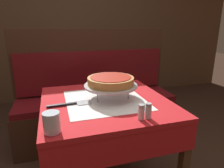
{
  "coord_description": "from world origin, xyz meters",
  "views": [
    {
      "loc": [
        -0.32,
        -1.22,
        1.22
      ],
      "look_at": [
        0.05,
        0.0,
        0.84
      ],
      "focal_mm": 32.0,
      "sensor_mm": 36.0,
      "label": 1
    }
  ],
  "objects_px": {
    "dining_table_front": "(105,115)",
    "deep_dish_pizza": "(111,81)",
    "dining_table_rear": "(78,68)",
    "salt_shaker": "(141,112)",
    "pizza_pan_stand": "(111,86)",
    "water_glass_near": "(52,122)",
    "condiment_caddy": "(76,57)",
    "booth_bench": "(97,107)",
    "pizza_server": "(71,104)",
    "napkin_holder": "(106,79)",
    "pepper_shaker": "(148,111)"
  },
  "relations": [
    {
      "from": "deep_dish_pizza",
      "to": "condiment_caddy",
      "type": "bearing_deg",
      "value": 91.41
    },
    {
      "from": "water_glass_near",
      "to": "salt_shaker",
      "type": "xyz_separation_m",
      "value": [
        0.46,
        0.0,
        -0.01
      ]
    },
    {
      "from": "dining_table_front",
      "to": "booth_bench",
      "type": "bearing_deg",
      "value": 82.28
    },
    {
      "from": "dining_table_front",
      "to": "salt_shaker",
      "type": "relative_size",
      "value": 9.86
    },
    {
      "from": "pizza_server",
      "to": "water_glass_near",
      "type": "xyz_separation_m",
      "value": [
        -0.12,
        -0.32,
        0.05
      ]
    },
    {
      "from": "deep_dish_pizza",
      "to": "condiment_caddy",
      "type": "height_order",
      "value": "condiment_caddy"
    },
    {
      "from": "water_glass_near",
      "to": "salt_shaker",
      "type": "distance_m",
      "value": 0.46
    },
    {
      "from": "dining_table_front",
      "to": "water_glass_near",
      "type": "bearing_deg",
      "value": -135.97
    },
    {
      "from": "booth_bench",
      "to": "deep_dish_pizza",
      "type": "bearing_deg",
      "value": -94.34
    },
    {
      "from": "dining_table_rear",
      "to": "booth_bench",
      "type": "distance_m",
      "value": 0.98
    },
    {
      "from": "dining_table_rear",
      "to": "pizza_pan_stand",
      "type": "height_order",
      "value": "pizza_pan_stand"
    },
    {
      "from": "pizza_server",
      "to": "water_glass_near",
      "type": "distance_m",
      "value": 0.34
    },
    {
      "from": "pepper_shaker",
      "to": "deep_dish_pizza",
      "type": "bearing_deg",
      "value": 105.27
    },
    {
      "from": "booth_bench",
      "to": "deep_dish_pizza",
      "type": "distance_m",
      "value": 0.9
    },
    {
      "from": "pizza_server",
      "to": "salt_shaker",
      "type": "relative_size",
      "value": 3.33
    },
    {
      "from": "booth_bench",
      "to": "dining_table_front",
      "type": "bearing_deg",
      "value": -97.72
    },
    {
      "from": "pepper_shaker",
      "to": "napkin_holder",
      "type": "bearing_deg",
      "value": 93.55
    },
    {
      "from": "booth_bench",
      "to": "water_glass_near",
      "type": "relative_size",
      "value": 16.82
    },
    {
      "from": "dining_table_rear",
      "to": "water_glass_near",
      "type": "distance_m",
      "value": 2.1
    },
    {
      "from": "water_glass_near",
      "to": "condiment_caddy",
      "type": "distance_m",
      "value": 2.0
    },
    {
      "from": "dining_table_front",
      "to": "dining_table_rear",
      "type": "xyz_separation_m",
      "value": [
        0.04,
        1.72,
        -0.02
      ]
    },
    {
      "from": "deep_dish_pizza",
      "to": "pepper_shaker",
      "type": "distance_m",
      "value": 0.39
    },
    {
      "from": "dining_table_rear",
      "to": "condiment_caddy",
      "type": "bearing_deg",
      "value": -112.43
    },
    {
      "from": "dining_table_rear",
      "to": "salt_shaker",
      "type": "bearing_deg",
      "value": -88.22
    },
    {
      "from": "salt_shaker",
      "to": "dining_table_front",
      "type": "bearing_deg",
      "value": 107.88
    },
    {
      "from": "napkin_holder",
      "to": "condiment_caddy",
      "type": "bearing_deg",
      "value": 94.36
    },
    {
      "from": "pizza_pan_stand",
      "to": "deep_dish_pizza",
      "type": "distance_m",
      "value": 0.04
    },
    {
      "from": "salt_shaker",
      "to": "pizza_pan_stand",
      "type": "bearing_deg",
      "value": 99.07
    },
    {
      "from": "dining_table_front",
      "to": "booth_bench",
      "type": "height_order",
      "value": "booth_bench"
    },
    {
      "from": "dining_table_rear",
      "to": "pizza_server",
      "type": "relative_size",
      "value": 2.6
    },
    {
      "from": "pizza_server",
      "to": "water_glass_near",
      "type": "bearing_deg",
      "value": -110.05
    },
    {
      "from": "water_glass_near",
      "to": "dining_table_rear",
      "type": "bearing_deg",
      "value": 79.21
    },
    {
      "from": "pizza_pan_stand",
      "to": "napkin_holder",
      "type": "height_order",
      "value": "pizza_pan_stand"
    },
    {
      "from": "deep_dish_pizza",
      "to": "salt_shaker",
      "type": "bearing_deg",
      "value": -80.93
    },
    {
      "from": "deep_dish_pizza",
      "to": "napkin_holder",
      "type": "bearing_deg",
      "value": 80.36
    },
    {
      "from": "dining_table_rear",
      "to": "condiment_caddy",
      "type": "height_order",
      "value": "condiment_caddy"
    },
    {
      "from": "pizza_pan_stand",
      "to": "pepper_shaker",
      "type": "relative_size",
      "value": 4.21
    },
    {
      "from": "condiment_caddy",
      "to": "pizza_pan_stand",
      "type": "bearing_deg",
      "value": -88.59
    },
    {
      "from": "dining_table_rear",
      "to": "dining_table_front",
      "type": "bearing_deg",
      "value": -91.47
    },
    {
      "from": "dining_table_rear",
      "to": "deep_dish_pizza",
      "type": "height_order",
      "value": "deep_dish_pizza"
    },
    {
      "from": "dining_table_front",
      "to": "condiment_caddy",
      "type": "relative_size",
      "value": 4.53
    },
    {
      "from": "deep_dish_pizza",
      "to": "pepper_shaker",
      "type": "xyz_separation_m",
      "value": [
        0.1,
        -0.37,
        -0.08
      ]
    },
    {
      "from": "pizza_pan_stand",
      "to": "dining_table_front",
      "type": "bearing_deg",
      "value": -145.08
    },
    {
      "from": "dining_table_front",
      "to": "napkin_holder",
      "type": "bearing_deg",
      "value": 74.01
    },
    {
      "from": "deep_dish_pizza",
      "to": "napkin_holder",
      "type": "relative_size",
      "value": 3.15
    },
    {
      "from": "pizza_pan_stand",
      "to": "water_glass_near",
      "type": "relative_size",
      "value": 3.65
    },
    {
      "from": "dining_table_rear",
      "to": "booth_bench",
      "type": "height_order",
      "value": "booth_bench"
    },
    {
      "from": "pepper_shaker",
      "to": "condiment_caddy",
      "type": "distance_m",
      "value": 1.98
    },
    {
      "from": "booth_bench",
      "to": "pizza_server",
      "type": "bearing_deg",
      "value": -112.92
    },
    {
      "from": "dining_table_front",
      "to": "deep_dish_pizza",
      "type": "bearing_deg",
      "value": 34.92
    }
  ]
}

